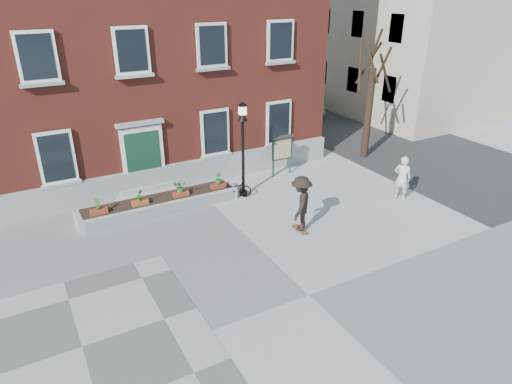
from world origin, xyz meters
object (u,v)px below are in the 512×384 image
bystander (402,178)px  lamp_post (243,137)px  skateboarder (301,204)px  bicycle (233,189)px  notice_board (282,149)px  parked_car (302,102)px

bystander → lamp_post: size_ratio=0.47×
lamp_post → skateboarder: size_ratio=1.89×
bicycle → notice_board: (3.07, 1.17, 0.86)m
bystander → skateboarder: size_ratio=0.89×
bicycle → parked_car: 14.43m
notice_board → lamp_post: bearing=-156.4°
bystander → notice_board: notice_board is taller
parked_car → skateboarder: skateboarder is taller
bystander → notice_board: bearing=-6.0°
bicycle → skateboarder: bearing=-150.6°
bicycle → parked_car: bearing=-29.8°
parked_car → bystander: (-4.34, -13.49, 0.24)m
bystander → lamp_post: bearing=19.4°
lamp_post → skateboarder: bearing=-84.2°
bicycle → bystander: (5.93, -3.36, 0.52)m
bicycle → notice_board: 3.39m
bystander → skateboarder: skateboarder is taller
notice_board → skateboarder: 5.23m
parked_car → notice_board: (-7.20, -8.97, 0.58)m
parked_car → bicycle: bearing=-126.9°
bicycle → parked_car: parked_car is taller
notice_board → skateboarder: skateboarder is taller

